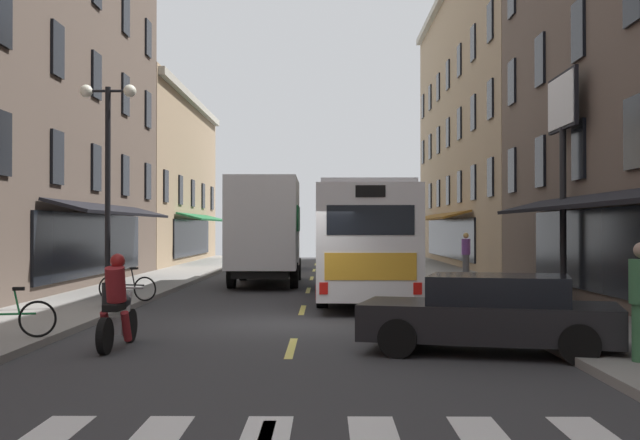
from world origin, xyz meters
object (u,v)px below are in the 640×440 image
Objects in this scene: box_truck at (266,231)px; sedan_near at (491,313)px; street_lamp_twin at (108,184)px; bicycle_near at (127,287)px; pedestrian_mid at (466,253)px; sedan_mid at (279,256)px; motorcycle_rider at (118,308)px; transit_bus at (363,240)px; billboard_sign at (563,131)px; bicycle_mid at (7,318)px.

sedan_near is at bearing -72.83° from box_truck.
street_lamp_twin reaches higher than sedan_near.
pedestrian_mid reaches higher than bicycle_near.
bicycle_near is at bearing -111.32° from box_truck.
street_lamp_twin reaches higher than pedestrian_mid.
street_lamp_twin is at bearing -98.23° from sedan_mid.
motorcycle_rider is at bearing -73.06° from street_lamp_twin.
bicycle_near is 0.94× the size of pedestrian_mid.
transit_bus is 2.53× the size of sedan_near.
box_truck is 4.51× the size of bicycle_near.
billboard_sign is 3.48× the size of pedestrian_mid.
sedan_mid is at bearing 91.10° from box_truck.
street_lamp_twin is at bearing -146.48° from transit_bus.
sedan_mid is at bearing -61.99° from pedestrian_mid.
bicycle_near is at bearing 102.83° from motorcycle_rider.
bicycle_near is at bearing 86.52° from street_lamp_twin.
street_lamp_twin is at bearing 87.87° from bicycle_mid.
transit_bus is at bearing 153.72° from billboard_sign.
sedan_near is 2.70× the size of bicycle_near.
sedan_near is 28.01m from sedan_mid.
pedestrian_mid is at bearing 49.79° from street_lamp_twin.
bicycle_mid is 6.37m from street_lamp_twin.
sedan_near is at bearing -81.36° from transit_bus.
pedestrian_mid is at bearing 92.95° from billboard_sign.
box_truck is at bearing 68.68° from bicycle_near.
bicycle_near is 7.37m from bicycle_mid.
sedan_mid is at bearing 83.07° from bicycle_mid.
sedan_near is at bearing -4.62° from motorcycle_rider.
transit_bus reaches higher than bicycle_mid.
pedestrian_mid reaches higher than motorcycle_rider.
transit_bus is 10.21m from pedestrian_mid.
box_truck reaches higher than bicycle_near.
pedestrian_mid is at bearing 46.41° from bicycle_near.
billboard_sign is 0.82× the size of box_truck.
pedestrian_mid is at bearing 58.94° from bicycle_mid.
billboard_sign is 12.23m from pedestrian_mid.
bicycle_mid is at bearing 172.66° from motorcycle_rider.
street_lamp_twin reaches higher than bicycle_near.
bicycle_near is at bearing 135.07° from sedan_near.
sedan_near is 0.81× the size of street_lamp_twin.
bicycle_near is (-3.15, -8.08, -1.50)m from box_truck.
motorcycle_rider is 6.78m from street_lamp_twin.
box_truck is 8.94m from pedestrian_mid.
bicycle_near is at bearing 87.58° from bicycle_mid.
billboard_sign is at bearing -26.28° from transit_bus.
sedan_mid is 19.59m from bicycle_near.
transit_bus is 1.51× the size of box_truck.
motorcycle_rider is at bearing 44.38° from pedestrian_mid.
transit_bus is 11.10m from sedan_near.
billboard_sign is at bearing -42.44° from box_truck.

